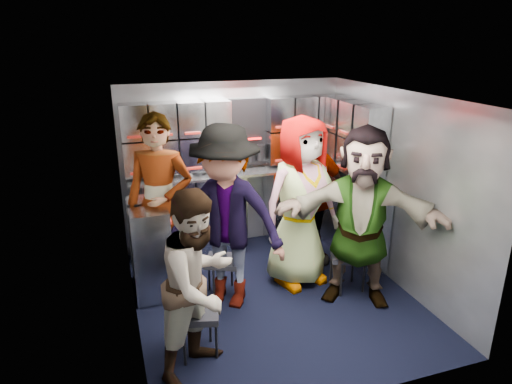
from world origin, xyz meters
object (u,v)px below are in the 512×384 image
object	(u,v)px
jump_seat_center	(293,243)
jump_seat_mid_right	(303,229)
attendant_standing	(160,206)
attendant_arc_a	(199,284)
attendant_arc_b	(226,219)
jump_seat_near_right	(348,257)
attendant_arc_c	(301,202)
jump_seat_mid_left	(223,263)
attendant_arc_d	(310,195)
jump_seat_near_left	(197,315)
attendant_arc_e	(361,217)

from	to	relation	value
jump_seat_center	jump_seat_mid_right	size ratio (longest dim) A/B	1.12
attendant_standing	attendant_arc_a	bearing A→B (deg)	-61.75
attendant_standing	attendant_arc_b	xyz separation A→B (m)	(0.57, -0.48, -0.03)
jump_seat_center	jump_seat_near_right	xyz separation A→B (m)	(0.42, -0.53, 0.01)
jump_seat_near_right	attendant_arc_c	distance (m)	0.77
jump_seat_mid_left	attendant_arc_c	distance (m)	1.04
jump_seat_mid_left	attendant_arc_d	world-z (taller)	attendant_arc_d
jump_seat_near_left	attendant_arc_b	xyz separation A→B (m)	(0.45, 0.70, 0.54)
jump_seat_mid_left	attendant_arc_a	xyz separation A→B (m)	(-0.45, -1.06, 0.42)
jump_seat_center	jump_seat_mid_right	world-z (taller)	jump_seat_center
jump_seat_near_right	attendant_arc_e	world-z (taller)	attendant_arc_e
attendant_arc_b	attendant_arc_d	distance (m)	1.28
jump_seat_near_left	attendant_arc_c	bearing A→B (deg)	33.50
attendant_arc_a	attendant_arc_c	distance (m)	1.70
jump_seat_center	attendant_arc_b	size ratio (longest dim) A/B	0.24
jump_seat_mid_left	jump_seat_center	bearing A→B (deg)	11.56
jump_seat_mid_left	jump_seat_near_right	world-z (taller)	jump_seat_near_right
jump_seat_mid_right	jump_seat_near_right	world-z (taller)	jump_seat_near_right
attendant_arc_c	attendant_arc_e	distance (m)	0.67
jump_seat_mid_right	attendant_standing	distance (m)	1.84
jump_seat_center	attendant_arc_d	bearing A→B (deg)	32.22
jump_seat_mid_left	attendant_arc_e	bearing A→B (deg)	-22.16
jump_seat_mid_left	jump_seat_center	world-z (taller)	jump_seat_center
jump_seat_near_left	attendant_standing	world-z (taller)	attendant_standing
jump_seat_near_right	attendant_arc_b	bearing A→B (deg)	172.65
jump_seat_near_left	jump_seat_center	size ratio (longest dim) A/B	0.99
attendant_arc_a	attendant_arc_b	world-z (taller)	attendant_arc_b
jump_seat_near_left	attendant_arc_e	size ratio (longest dim) A/B	0.24
jump_seat_near_left	jump_seat_mid_right	xyz separation A→B (m)	(1.61, 1.42, -0.04)
jump_seat_near_right	attendant_standing	size ratio (longest dim) A/B	0.25
jump_seat_near_right	attendant_arc_b	world-z (taller)	attendant_arc_b
attendant_standing	attendant_arc_c	size ratio (longest dim) A/B	1.03
jump_seat_near_left	attendant_arc_a	size ratio (longest dim) A/B	0.28
jump_seat_near_left	attendant_arc_c	xyz separation A→B (m)	(1.33, 0.88, 0.55)
jump_seat_mid_right	jump_seat_near_right	distance (m)	0.90
attendant_arc_b	attendant_arc_c	size ratio (longest dim) A/B	1.00
jump_seat_mid_right	attendant_standing	bearing A→B (deg)	-172.27
jump_seat_center	attendant_arc_b	world-z (taller)	attendant_arc_b
jump_seat_mid_left	attendant_arc_b	xyz separation A→B (m)	(0.00, -0.18, 0.57)
attendant_arc_d	jump_seat_center	bearing A→B (deg)	-157.26
jump_seat_near_right	attendant_arc_d	size ratio (longest dim) A/B	0.27
jump_seat_center	jump_seat_near_left	bearing A→B (deg)	-141.43
jump_seat_center	jump_seat_mid_right	xyz separation A→B (m)	(0.29, 0.36, -0.02)
jump_seat_near_left	jump_seat_mid_right	world-z (taller)	jump_seat_near_left
jump_seat_mid_right	jump_seat_mid_left	bearing A→B (deg)	-155.06
jump_seat_near_right	jump_seat_mid_right	bearing A→B (deg)	98.72
attendant_standing	attendant_arc_c	xyz separation A→B (m)	(1.44, -0.31, -0.02)
jump_seat_near_left	jump_seat_center	xyz separation A→B (m)	(1.33, 1.06, -0.02)
jump_seat_near_left	attendant_arc_d	xyz separation A→B (m)	(1.61, 1.24, 0.47)
jump_seat_mid_right	attendant_arc_c	size ratio (longest dim) A/B	0.21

